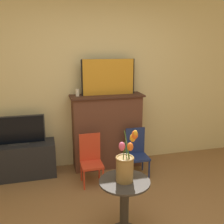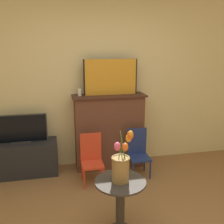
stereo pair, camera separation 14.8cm
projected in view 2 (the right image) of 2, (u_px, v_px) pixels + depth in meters
The scene contains 10 objects.
wall_back at pixel (98, 78), 3.96m from camera, with size 8.00×0.06×2.70m.
fireplace_mantel at pixel (109, 130), 4.00m from camera, with size 1.08×0.37×1.13m.
painting at pixel (111, 77), 3.81m from camera, with size 0.79×0.03×0.52m.
mantel_candle at pixel (79, 92), 3.76m from camera, with size 0.05×0.05×0.10m.
tv_stand at pixel (23, 159), 3.79m from camera, with size 0.97×0.37×0.50m.
tv_monitor at pixel (21, 129), 3.68m from camera, with size 0.73×0.12×0.41m.
chair_red at pixel (92, 157), 3.57m from camera, with size 0.29×0.29×0.68m.
chair_blue at pixel (138, 151), 3.78m from camera, with size 0.29×0.29×0.68m.
side_table at pixel (120, 200), 2.56m from camera, with size 0.50×0.50×0.58m.
vase_tulips at pixel (121, 165), 2.46m from camera, with size 0.19×0.22×0.52m.
Camera 2 is at (-0.62, -1.79, 1.84)m, focal length 42.00 mm.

